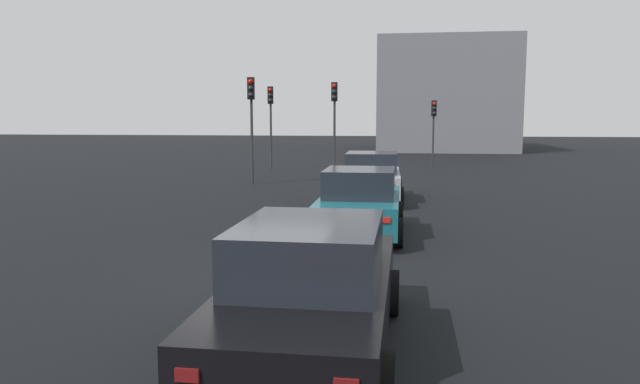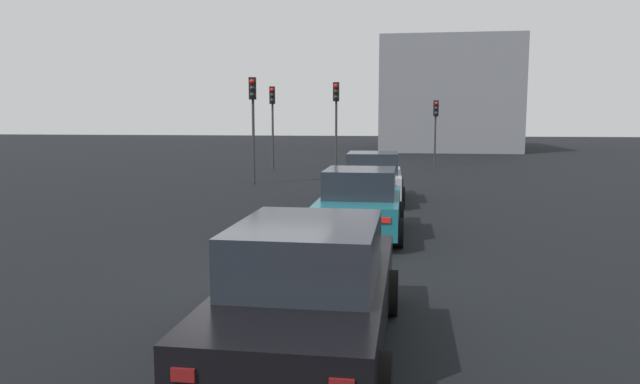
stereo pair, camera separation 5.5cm
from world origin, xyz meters
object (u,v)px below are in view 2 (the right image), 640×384
object	(u,v)px
car_black_left_third	(310,290)
traffic_light_near_right	(336,109)
traffic_light_far_right	(253,108)
car_teal_left_second	(361,203)
car_silver_left_lead	(373,178)
traffic_light_far_left	(436,119)
traffic_light_near_left	(272,111)

from	to	relation	value
car_black_left_third	traffic_light_near_right	world-z (taller)	traffic_light_near_right
car_black_left_third	traffic_light_far_right	world-z (taller)	traffic_light_far_right
car_teal_left_second	traffic_light_far_right	xyz separation A→B (m)	(10.06, 5.21, 2.40)
car_silver_left_lead	car_black_left_third	distance (m)	13.05
car_teal_left_second	traffic_light_far_right	world-z (taller)	traffic_light_far_right
traffic_light_near_right	car_black_left_third	bearing A→B (deg)	8.26
car_silver_left_lead	traffic_light_far_left	xyz separation A→B (m)	(14.76, -2.76, 1.92)
traffic_light_near_left	traffic_light_near_right	bearing A→B (deg)	55.89
traffic_light_near_left	car_silver_left_lead	bearing A→B (deg)	23.50
car_silver_left_lead	traffic_light_far_right	bearing A→B (deg)	49.85
traffic_light_near_right	traffic_light_far_right	size ratio (longest dim) A/B	1.01
car_silver_left_lead	traffic_light_far_left	world-z (taller)	traffic_light_far_left
traffic_light_far_right	traffic_light_far_left	bearing A→B (deg)	138.75
car_silver_left_lead	traffic_light_far_left	bearing A→B (deg)	-11.88
car_teal_left_second	traffic_light_near_right	xyz separation A→B (m)	(14.63, 2.29, 2.42)
traffic_light_far_left	traffic_light_far_right	xyz separation A→B (m)	(-10.58, 7.94, 0.46)
traffic_light_far_left	car_black_left_third	bearing A→B (deg)	-10.76
traffic_light_near_left	traffic_light_near_right	distance (m)	4.09
car_black_left_third	traffic_light_near_right	xyz separation A→B (m)	(21.79, 2.24, 2.41)
traffic_light_near_right	traffic_light_far_left	distance (m)	7.85
car_silver_left_lead	traffic_light_near_right	bearing A→B (deg)	13.22
traffic_light_near_right	traffic_light_far_left	size ratio (longest dim) A/B	1.19
traffic_light_near_left	car_black_left_third	bearing A→B (deg)	8.66
traffic_light_far_left	traffic_light_far_right	bearing A→B (deg)	-41.92
traffic_light_near_left	traffic_light_far_right	world-z (taller)	traffic_light_far_right
car_black_left_third	traffic_light_far_right	xyz separation A→B (m)	(17.22, 5.15, 2.39)
car_silver_left_lead	car_teal_left_second	size ratio (longest dim) A/B	1.08
car_teal_left_second	car_black_left_third	world-z (taller)	car_black_left_third
traffic_light_near_left	traffic_light_far_right	xyz separation A→B (m)	(-6.55, -0.66, 0.02)
car_teal_left_second	traffic_light_near_left	xyz separation A→B (m)	(16.62, 5.87, 2.37)
traffic_light_near_left	traffic_light_far_right	bearing A→B (deg)	0.67
traffic_light_far_right	car_black_left_third	bearing A→B (deg)	12.29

